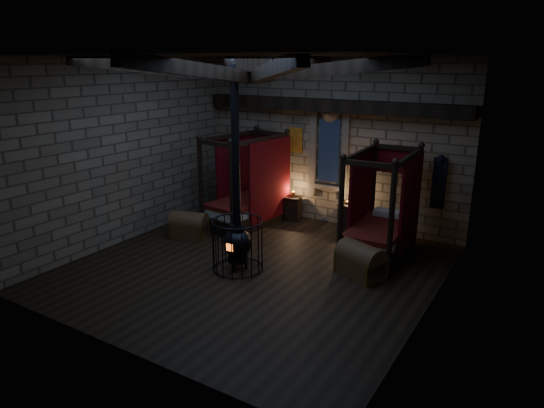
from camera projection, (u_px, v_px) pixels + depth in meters
The scene contains 8 objects.
room at pixel (255, 81), 9.04m from camera, with size 7.02×7.02×4.29m.
bed_left at pixel (248, 202), 12.58m from camera, with size 1.44×2.34×2.31m.
bed_right at pixel (381, 229), 10.62m from camera, with size 1.23×2.22×2.27m.
trunk_left at pixel (189, 226), 11.69m from camera, with size 0.98×0.77×0.63m.
trunk_right at pixel (361, 261), 9.57m from camera, with size 1.09×0.91×0.69m.
nightstand_left at pixel (293, 208), 12.91m from camera, with size 0.47×0.45×0.79m.
nightstand_right at pixel (348, 217), 12.04m from camera, with size 0.48×0.47×0.77m.
stove at pixel (238, 240), 9.76m from camera, with size 1.04×1.04×4.05m.
Camera 1 is at (5.14, -7.68, 4.13)m, focal length 32.00 mm.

